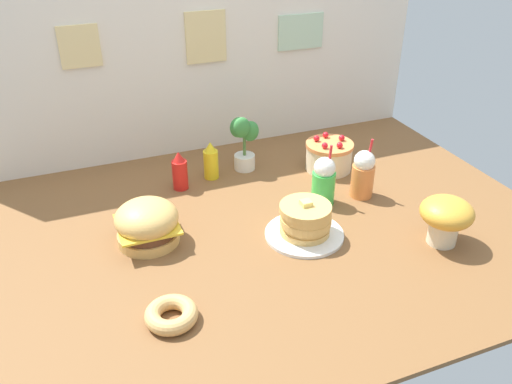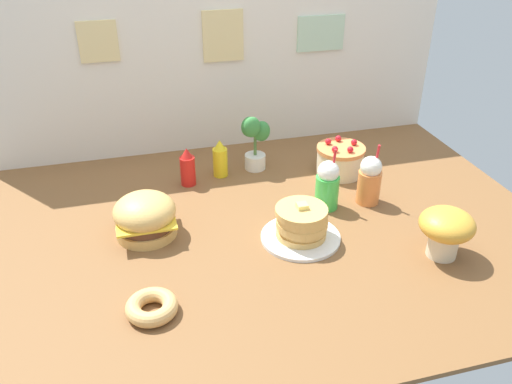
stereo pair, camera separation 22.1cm
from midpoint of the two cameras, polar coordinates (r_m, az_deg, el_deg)
ground_plane at (r=2.21m, az=3.64°, el=-4.29°), size 2.41×1.73×0.02m
back_wall at (r=2.77m, az=-1.74°, el=13.88°), size 2.41×0.04×0.93m
burger at (r=2.15m, az=-9.05°, el=-2.70°), size 0.25×0.25×0.18m
pancake_stack at (r=2.13m, az=7.92°, el=-3.67°), size 0.32×0.32×0.17m
layer_cake at (r=2.65m, az=11.47°, el=3.38°), size 0.24×0.24×0.17m
ketchup_bottle at (r=2.50m, az=-4.91°, el=2.56°), size 0.07×0.07×0.19m
mustard_bottle at (r=2.57m, az=-1.45°, el=3.50°), size 0.07×0.07×0.19m
cream_soda_cup at (r=2.33m, az=10.43°, el=0.67°), size 0.10×0.10×0.29m
orange_float_cup at (r=2.41m, az=14.77°, el=1.18°), size 0.10×0.10×0.29m
donut_pink_glaze at (r=1.81m, az=-7.72°, el=-12.32°), size 0.18×0.18×0.05m
potted_plant at (r=2.61m, az=2.29°, el=5.55°), size 0.14×0.11×0.29m
mushroom_stool at (r=2.15m, az=22.70°, el=-3.76°), size 0.21×0.21×0.20m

